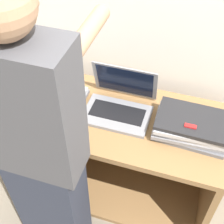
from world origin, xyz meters
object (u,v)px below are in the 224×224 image
at_px(laptop_stack_left, 51,97).
at_px(person, 41,155).
at_px(laptop_open, 120,104).
at_px(laptop_stack_right, 191,126).

height_order(laptop_stack_left, person, person).
xyz_separation_m(laptop_open, person, (-0.21, -0.52, 0.09)).
distance_m(laptop_open, person, 0.57).
distance_m(laptop_open, laptop_stack_left, 0.41).
bearing_deg(laptop_open, laptop_stack_left, -172.77).
xyz_separation_m(laptop_stack_right, person, (-0.63, -0.47, 0.08)).
relative_size(laptop_stack_left, person, 0.23).
height_order(laptop_open, laptop_stack_left, laptop_open).
bearing_deg(laptop_stack_left, laptop_open, 7.23).
bearing_deg(laptop_stack_right, laptop_stack_left, -179.94).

